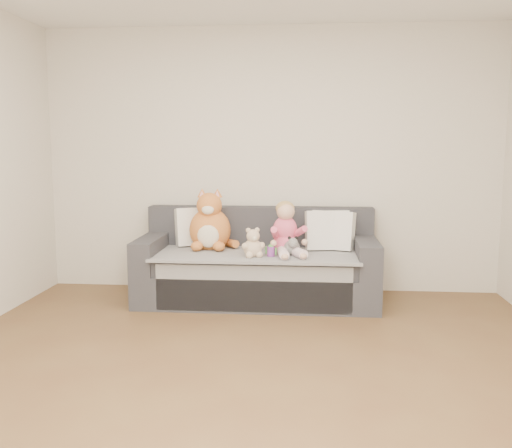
# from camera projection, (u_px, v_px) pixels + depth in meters

# --- Properties ---
(room_shell) EXTENTS (5.00, 5.00, 5.00)m
(room_shell) POSITION_uv_depth(u_px,v_px,m) (250.00, 170.00, 3.60)
(room_shell) COLOR brown
(room_shell) RESTS_ON ground
(sofa) EXTENTS (2.20, 0.94, 0.85)m
(sofa) POSITION_uv_depth(u_px,v_px,m) (258.00, 267.00, 5.36)
(sofa) COLOR #2C2C32
(sofa) RESTS_ON ground
(cushion_left) EXTENTS (0.44, 0.34, 0.38)m
(cushion_left) POSITION_uv_depth(u_px,v_px,m) (197.00, 227.00, 5.58)
(cushion_left) COLOR white
(cushion_left) RESTS_ON sofa
(cushion_right_back) EXTENTS (0.43, 0.25, 0.38)m
(cushion_right_back) POSITION_uv_depth(u_px,v_px,m) (327.00, 230.00, 5.35)
(cushion_right_back) COLOR white
(cushion_right_back) RESTS_ON sofa
(cushion_right_front) EXTENTS (0.43, 0.31, 0.38)m
(cushion_right_front) POSITION_uv_depth(u_px,v_px,m) (333.00, 231.00, 5.36)
(cushion_right_front) COLOR white
(cushion_right_front) RESTS_ON sofa
(toddler) EXTENTS (0.34, 0.50, 0.49)m
(toddler) POSITION_uv_depth(u_px,v_px,m) (286.00, 232.00, 5.16)
(toddler) COLOR #CE4972
(toddler) RESTS_ON sofa
(plush_cat) EXTENTS (0.48, 0.42, 0.60)m
(plush_cat) POSITION_uv_depth(u_px,v_px,m) (210.00, 226.00, 5.40)
(plush_cat) COLOR #CA562C
(plush_cat) RESTS_ON sofa
(teddy_bear) EXTENTS (0.20, 0.17, 0.27)m
(teddy_bear) POSITION_uv_depth(u_px,v_px,m) (253.00, 245.00, 5.02)
(teddy_bear) COLOR beige
(teddy_bear) RESTS_ON sofa
(plush_cow) EXTENTS (0.15, 0.23, 0.18)m
(plush_cow) POSITION_uv_depth(u_px,v_px,m) (292.00, 247.00, 5.11)
(plush_cow) COLOR white
(plush_cow) RESTS_ON sofa
(sippy_cup) EXTENTS (0.11, 0.09, 0.12)m
(sippy_cup) POSITION_uv_depth(u_px,v_px,m) (271.00, 250.00, 5.04)
(sippy_cup) COLOR purple
(sippy_cup) RESTS_ON sofa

